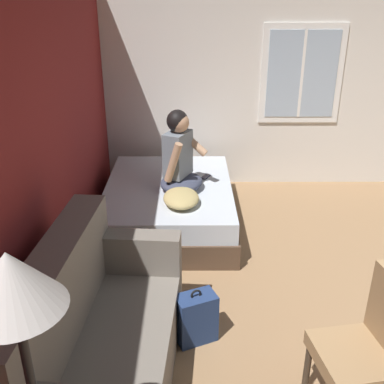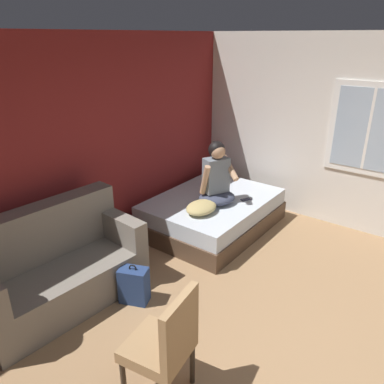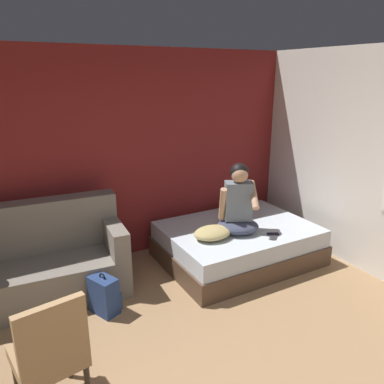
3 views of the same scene
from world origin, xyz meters
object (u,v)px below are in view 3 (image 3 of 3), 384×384
at_px(bed, 238,243).
at_px(couch, 45,262).
at_px(throw_pillow, 213,233).
at_px(cell_phone, 273,234).
at_px(person_seated, 238,205).
at_px(backpack, 105,295).
at_px(side_chair, 50,352).

bearing_deg(bed, couch, 171.09).
height_order(bed, throw_pillow, throw_pillow).
bearing_deg(cell_phone, throw_pillow, -83.01).
distance_m(bed, person_seated, 0.62).
xyz_separation_m(person_seated, backpack, (-1.77, -0.15, -0.64)).
height_order(couch, side_chair, couch).
relative_size(backpack, cell_phone, 3.18).
bearing_deg(person_seated, cell_phone, -40.78).
xyz_separation_m(couch, backpack, (0.46, -0.65, -0.20)).
height_order(bed, cell_phone, cell_phone).
bearing_deg(backpack, side_chair, -122.92).
distance_m(bed, backpack, 1.90).
distance_m(side_chair, backpack, 1.26).
xyz_separation_m(bed, couch, (-2.34, 0.37, 0.16)).
xyz_separation_m(side_chair, backpack, (0.66, 1.02, -0.34)).
bearing_deg(bed, cell_phone, -61.75).
xyz_separation_m(backpack, throw_pillow, (1.39, 0.13, 0.36)).
bearing_deg(backpack, person_seated, 4.89).
height_order(bed, person_seated, person_seated).
xyz_separation_m(bed, person_seated, (-0.11, -0.13, 0.60)).
bearing_deg(side_chair, cell_phone, 17.75).
distance_m(side_chair, cell_phone, 2.90).
bearing_deg(bed, side_chair, -152.85).
bearing_deg(backpack, cell_phone, -3.73).
height_order(couch, cell_phone, couch).
xyz_separation_m(couch, side_chair, (-0.20, -1.67, 0.14)).
bearing_deg(person_seated, side_chair, -154.23).
bearing_deg(person_seated, throw_pillow, -176.89).
distance_m(side_chair, person_seated, 2.72).
bearing_deg(throw_pillow, couch, 164.38).
xyz_separation_m(couch, cell_phone, (2.57, -0.79, 0.09)).
xyz_separation_m(bed, cell_phone, (0.22, -0.42, 0.25)).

